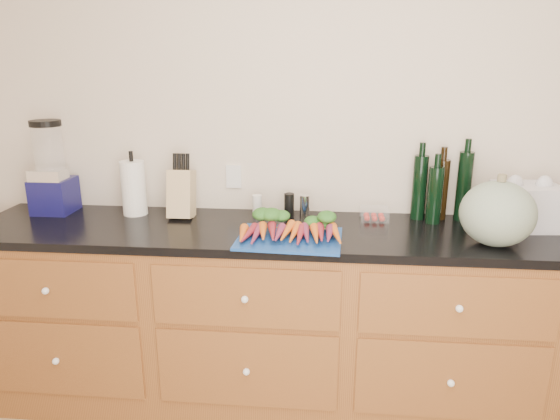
# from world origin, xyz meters

# --- Properties ---
(wall_back) EXTENTS (4.10, 0.05, 2.60)m
(wall_back) POSITION_xyz_m (0.00, 1.62, 1.30)
(wall_back) COLOR beige
(wall_back) RESTS_ON ground
(cabinets) EXTENTS (3.60, 0.64, 0.90)m
(cabinets) POSITION_xyz_m (0.00, 1.30, 0.45)
(cabinets) COLOR brown
(cabinets) RESTS_ON ground
(countertop) EXTENTS (3.64, 0.62, 0.04)m
(countertop) POSITION_xyz_m (0.00, 1.30, 0.92)
(countertop) COLOR black
(countertop) RESTS_ON cabinets
(cutting_board) EXTENTS (0.47, 0.37, 0.01)m
(cutting_board) POSITION_xyz_m (-0.27, 1.14, 0.95)
(cutting_board) COLOR navy
(cutting_board) RESTS_ON countertop
(carrots) EXTENTS (0.45, 0.31, 0.06)m
(carrots) POSITION_xyz_m (-0.27, 1.18, 0.98)
(carrots) COLOR orange
(carrots) RESTS_ON cutting_board
(squash) EXTENTS (0.31, 0.31, 0.28)m
(squash) POSITION_xyz_m (0.62, 1.16, 1.08)
(squash) COLOR slate
(squash) RESTS_ON countertop
(blender_appliance) EXTENTS (0.19, 0.19, 0.48)m
(blender_appliance) POSITION_xyz_m (-1.53, 1.46, 1.15)
(blender_appliance) COLOR #11104E
(blender_appliance) RESTS_ON countertop
(paper_towel) EXTENTS (0.12, 0.12, 0.28)m
(paper_towel) POSITION_xyz_m (-1.10, 1.46, 1.08)
(paper_towel) COLOR white
(paper_towel) RESTS_ON countertop
(knife_block) EXTENTS (0.12, 0.12, 0.24)m
(knife_block) POSITION_xyz_m (-0.84, 1.44, 1.06)
(knife_block) COLOR tan
(knife_block) RESTS_ON countertop
(grinder_salt) EXTENTS (0.05, 0.05, 0.11)m
(grinder_salt) POSITION_xyz_m (-0.46, 1.48, 1.00)
(grinder_salt) COLOR silver
(grinder_salt) RESTS_ON countertop
(grinder_pepper) EXTENTS (0.05, 0.05, 0.12)m
(grinder_pepper) POSITION_xyz_m (-0.30, 1.48, 1.00)
(grinder_pepper) COLOR black
(grinder_pepper) RESTS_ON countertop
(canister_chrome) EXTENTS (0.05, 0.05, 0.12)m
(canister_chrome) POSITION_xyz_m (-0.22, 1.48, 1.00)
(canister_chrome) COLOR silver
(canister_chrome) RESTS_ON countertop
(tomato_box) EXTENTS (0.14, 0.11, 0.06)m
(tomato_box) POSITION_xyz_m (0.13, 1.47, 0.97)
(tomato_box) COLOR white
(tomato_box) RESTS_ON countertop
(bottles) EXTENTS (0.28, 0.15, 0.34)m
(bottles) POSITION_xyz_m (0.45, 1.51, 1.10)
(bottles) COLOR black
(bottles) RESTS_ON countertop
(grocery_bag) EXTENTS (0.30, 0.25, 0.21)m
(grocery_bag) POSITION_xyz_m (0.83, 1.42, 1.04)
(grocery_bag) COLOR silver
(grocery_bag) RESTS_ON countertop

